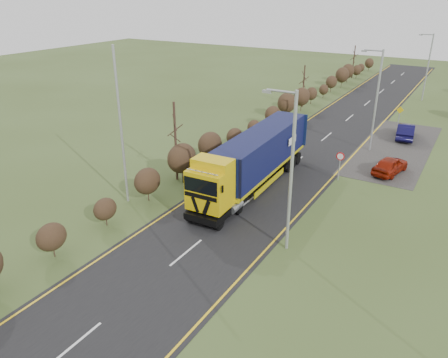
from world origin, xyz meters
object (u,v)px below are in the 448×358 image
lorry (254,158)px  speed_sign (340,161)px  car_red_hatchback (390,165)px  car_blue_sedan (406,131)px  streetlight_near (290,167)px

lorry → speed_sign: size_ratio=6.46×
car_red_hatchback → car_blue_sedan: car_blue_sedan is taller
car_red_hatchback → streetlight_near: 15.14m
lorry → car_blue_sedan: size_ratio=3.28×
streetlight_near → speed_sign: bearing=91.5°
speed_sign → streetlight_near: bearing=-88.5°
car_red_hatchback → lorry: bearing=56.1°
car_blue_sedan → speed_sign: bearing=72.0°
car_red_hatchback → streetlight_near: bearing=91.0°
car_blue_sedan → lorry: bearing=59.7°
lorry → car_blue_sedan: lorry is taller
speed_sign → car_blue_sedan: bearing=79.3°
car_red_hatchback → speed_sign: speed_sign is taller
car_red_hatchback → car_blue_sedan: bearing=-74.7°
streetlight_near → car_blue_sedan: bearing=84.7°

